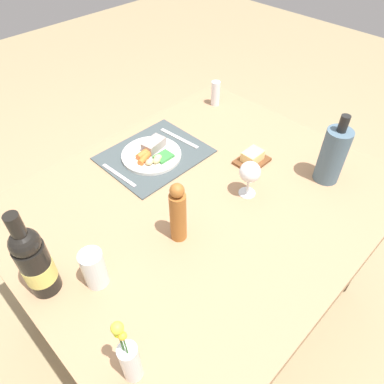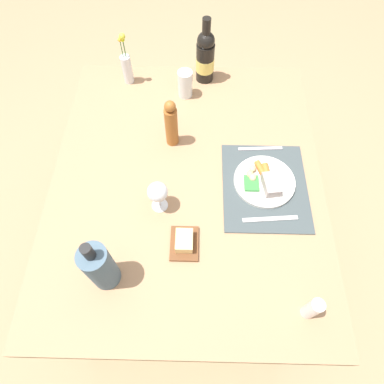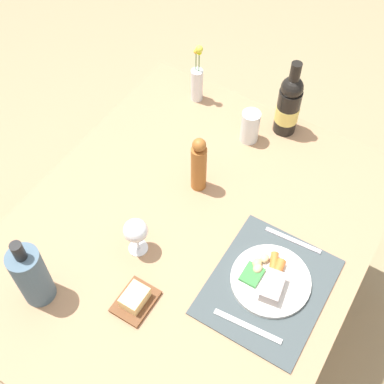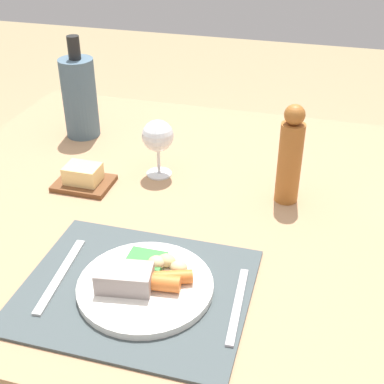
# 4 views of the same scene
# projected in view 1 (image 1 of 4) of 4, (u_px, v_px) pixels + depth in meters

# --- Properties ---
(ground_plane) EXTENTS (8.00, 8.00, 0.00)m
(ground_plane) POSITION_uv_depth(u_px,v_px,m) (199.00, 302.00, 1.82)
(ground_plane) COLOR tan
(dining_table) EXTENTS (1.31, 1.08, 0.75)m
(dining_table) POSITION_uv_depth(u_px,v_px,m) (202.00, 209.00, 1.33)
(dining_table) COLOR tan
(dining_table) RESTS_ON ground_plane
(placemat) EXTENTS (0.40, 0.33, 0.01)m
(placemat) POSITION_uv_depth(u_px,v_px,m) (155.00, 155.00, 1.46)
(placemat) COLOR #404B4D
(placemat) RESTS_ON dining_table
(dinner_plate) EXTENTS (0.24, 0.24, 0.05)m
(dinner_plate) POSITION_uv_depth(u_px,v_px,m) (152.00, 153.00, 1.44)
(dinner_plate) COLOR white
(dinner_plate) RESTS_ON placemat
(fork) EXTENTS (0.03, 0.21, 0.00)m
(fork) POSITION_uv_depth(u_px,v_px,m) (179.00, 138.00, 1.53)
(fork) COLOR silver
(fork) RESTS_ON placemat
(knife) EXTENTS (0.02, 0.18, 0.00)m
(knife) POSITION_uv_depth(u_px,v_px,m) (119.00, 175.00, 1.36)
(knife) COLOR silver
(knife) RESTS_ON placemat
(wine_bottle) EXTENTS (0.09, 0.09, 0.31)m
(wine_bottle) POSITION_uv_depth(u_px,v_px,m) (35.00, 262.00, 0.95)
(wine_bottle) COLOR black
(wine_bottle) RESTS_ON dining_table
(pepper_mill) EXTENTS (0.05, 0.05, 0.23)m
(pepper_mill) POSITION_uv_depth(u_px,v_px,m) (178.00, 213.00, 1.09)
(pepper_mill) COLOR #A46028
(pepper_mill) RESTS_ON dining_table
(salt_shaker) EXTENTS (0.04, 0.04, 0.12)m
(salt_shaker) POSITION_uv_depth(u_px,v_px,m) (216.00, 93.00, 1.71)
(salt_shaker) COLOR white
(salt_shaker) RESTS_ON dining_table
(wine_glass) EXTENTS (0.08, 0.08, 0.14)m
(wine_glass) POSITION_uv_depth(u_px,v_px,m) (250.00, 173.00, 1.24)
(wine_glass) COLOR white
(wine_glass) RESTS_ON dining_table
(water_tumbler) EXTENTS (0.07, 0.07, 0.13)m
(water_tumbler) POSITION_uv_depth(u_px,v_px,m) (95.00, 270.00, 1.01)
(water_tumbler) COLOR silver
(water_tumbler) RESTS_ON dining_table
(flower_vase) EXTENTS (0.05, 0.05, 0.25)m
(flower_vase) POSITION_uv_depth(u_px,v_px,m) (129.00, 359.00, 0.81)
(flower_vase) COLOR silver
(flower_vase) RESTS_ON dining_table
(cooler_bottle) EXTENTS (0.09, 0.09, 0.28)m
(cooler_bottle) POSITION_uv_depth(u_px,v_px,m) (333.00, 155.00, 1.29)
(cooler_bottle) COLOR #4A6375
(cooler_bottle) RESTS_ON dining_table
(butter_dish) EXTENTS (0.13, 0.10, 0.05)m
(butter_dish) POSITION_uv_depth(u_px,v_px,m) (251.00, 158.00, 1.42)
(butter_dish) COLOR brown
(butter_dish) RESTS_ON dining_table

